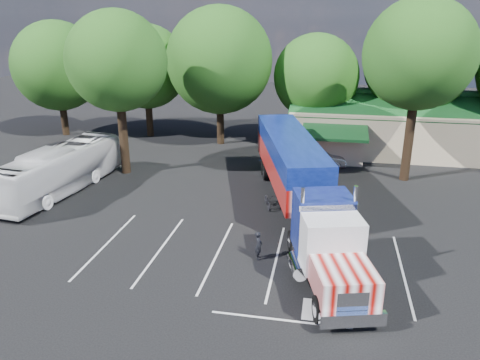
% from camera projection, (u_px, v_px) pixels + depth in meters
% --- Properties ---
extents(ground, '(120.00, 120.00, 0.00)m').
position_uv_depth(ground, '(238.00, 211.00, 30.71)').
color(ground, black).
rests_on(ground, ground).
extents(event_hall, '(24.20, 14.12, 5.55)m').
position_uv_depth(event_hall, '(418.00, 126.00, 43.96)').
color(event_hall, tan).
rests_on(event_hall, ground).
extents(tree_row_a, '(9.00, 9.00, 11.68)m').
position_uv_depth(tree_row_a, '(58.00, 66.00, 47.48)').
color(tree_row_a, black).
rests_on(tree_row_a, ground).
extents(tree_row_b, '(8.40, 8.40, 11.35)m').
position_uv_depth(tree_row_b, '(146.00, 67.00, 47.07)').
color(tree_row_b, black).
rests_on(tree_row_b, ground).
extents(tree_row_c, '(10.00, 10.00, 13.05)m').
position_uv_depth(tree_row_c, '(219.00, 61.00, 43.86)').
color(tree_row_c, black).
rests_on(tree_row_c, ground).
extents(tree_row_d, '(8.00, 8.00, 10.60)m').
position_uv_depth(tree_row_d, '(316.00, 77.00, 43.94)').
color(tree_row_d, black).
rests_on(tree_row_d, ground).
extents(tree_row_e, '(9.60, 9.60, 12.90)m').
position_uv_depth(tree_row_e, '(418.00, 62.00, 42.28)').
color(tree_row_e, black).
rests_on(tree_row_e, ground).
extents(tree_near_left, '(7.60, 7.60, 12.65)m').
position_uv_depth(tree_near_left, '(117.00, 62.00, 35.16)').
color(tree_near_left, black).
rests_on(tree_near_left, ground).
extents(tree_near_right, '(8.00, 8.00, 13.50)m').
position_uv_depth(tree_near_right, '(419.00, 55.00, 33.31)').
color(tree_near_right, black).
rests_on(tree_near_right, ground).
extents(semi_truck, '(8.47, 22.22, 4.67)m').
position_uv_depth(semi_truck, '(298.00, 175.00, 29.42)').
color(semi_truck, black).
rests_on(semi_truck, ground).
extents(woman, '(0.43, 0.60, 1.56)m').
position_uv_depth(woman, '(259.00, 246.00, 24.50)').
color(woman, black).
rests_on(woman, ground).
extents(bicycle, '(1.14, 1.95, 0.97)m').
position_uv_depth(bicycle, '(268.00, 200.00, 31.15)').
color(bicycle, black).
rests_on(bicycle, ground).
extents(tour_bus, '(4.16, 12.10, 3.30)m').
position_uv_depth(tour_bus, '(60.00, 170.00, 33.51)').
color(tour_bus, silver).
rests_on(tour_bus, ground).
extents(silver_sedan, '(4.29, 2.07, 1.36)m').
position_uv_depth(silver_sedan, '(321.00, 159.00, 39.29)').
color(silver_sedan, '#9B9DA3').
rests_on(silver_sedan, ground).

